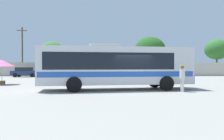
{
  "coord_description": "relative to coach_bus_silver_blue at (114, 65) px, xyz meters",
  "views": [
    {
      "loc": [
        -1.85,
        -15.71,
        1.76
      ],
      "look_at": [
        -1.47,
        2.4,
        1.42
      ],
      "focal_mm": 35.54,
      "sensor_mm": 36.0,
      "label": 1
    }
  ],
  "objects": [
    {
      "name": "utility_pole_near",
      "position": [
        -16.08,
        24.55,
        2.8
      ],
      "size": [
        1.78,
        0.52,
        8.81
      ],
      "color": "#4C3823",
      "rests_on": "ground_plane"
    },
    {
      "name": "parked_car_second_dark_blue",
      "position": [
        -7.82,
        19.08,
        -1.02
      ],
      "size": [
        4.1,
        2.14,
        1.44
      ],
      "color": "navy",
      "rests_on": "ground_plane"
    },
    {
      "name": "perimeter_wall",
      "position": [
        1.34,
        21.91,
        -0.62
      ],
      "size": [
        80.0,
        0.3,
        2.34
      ],
      "primitive_type": "cube",
      "color": "#B2AD9E",
      "rests_on": "ground_plane"
    },
    {
      "name": "parked_car_leftmost_dark_blue",
      "position": [
        -13.52,
        18.92,
        -0.98
      ],
      "size": [
        4.26,
        2.12,
        1.54
      ],
      "color": "navy",
      "rests_on": "ground_plane"
    },
    {
      "name": "roadside_tree_left",
      "position": [
        -10.51,
        23.99,
        2.5
      ],
      "size": [
        4.35,
        4.35,
        6.15
      ],
      "color": "brown",
      "rests_on": "ground_plane"
    },
    {
      "name": "coach_bus_silver_blue",
      "position": [
        0.0,
        0.0,
        0.0
      ],
      "size": [
        11.33,
        4.0,
        3.35
      ],
      "color": "silver",
      "rests_on": "ground_plane"
    },
    {
      "name": "ground_plane",
      "position": [
        1.34,
        9.37,
        -1.79
      ],
      "size": [
        300.0,
        300.0,
        0.0
      ],
      "primitive_type": "plane",
      "color": "gray"
    },
    {
      "name": "parked_car_third_black",
      "position": [
        -2.08,
        18.14,
        -1.03
      ],
      "size": [
        4.45,
        2.11,
        1.42
      ],
      "color": "black",
      "rests_on": "ground_plane"
    },
    {
      "name": "roadside_tree_midright",
      "position": [
        7.26,
        23.98,
        2.88
      ],
      "size": [
        5.63,
        5.63,
        7.07
      ],
      "color": "brown",
      "rests_on": "ground_plane"
    },
    {
      "name": "roadside_tree_midleft",
      "position": [
        2.61,
        24.88,
        1.85
      ],
      "size": [
        3.23,
        3.23,
        5.04
      ],
      "color": "brown",
      "rests_on": "ground_plane"
    },
    {
      "name": "attendant_by_bus_door",
      "position": [
        4.57,
        -1.44,
        -0.76
      ],
      "size": [
        0.43,
        0.43,
        1.82
      ],
      "color": "silver",
      "rests_on": "ground_plane"
    },
    {
      "name": "roadside_tree_right",
      "position": [
        20.75,
        26.26,
        3.15
      ],
      "size": [
        4.65,
        4.65,
        6.93
      ],
      "color": "brown",
      "rests_on": "ground_plane"
    },
    {
      "name": "vendor_umbrella_near_gate_pink",
      "position": [
        -10.42,
        4.65,
        0.19
      ],
      "size": [
        2.26,
        2.26,
        2.33
      ],
      "color": "gray",
      "rests_on": "ground_plane"
    }
  ]
}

